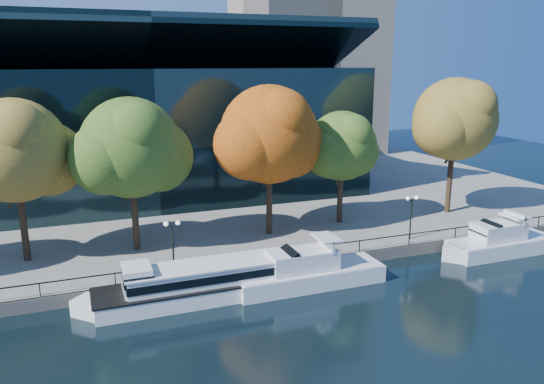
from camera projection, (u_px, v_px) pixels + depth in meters
name	position (u px, v px, depth m)	size (l,w,h in m)	color
ground	(261.00, 295.00, 38.91)	(160.00, 160.00, 0.00)	black
promenade	(171.00, 184.00, 71.81)	(90.00, 67.08, 1.00)	slate
railing	(247.00, 256.00, 41.39)	(88.20, 0.08, 0.99)	black
convention_building	(142.00, 131.00, 64.34)	(50.00, 24.57, 21.43)	black
tour_boat	(196.00, 282.00, 37.98)	(16.58, 3.70, 3.15)	white
cruiser_near	(303.00, 272.00, 40.32)	(12.88, 3.32, 3.73)	silver
cruiser_far	(497.00, 242.00, 46.99)	(11.28, 3.13, 3.68)	silver
tree_1	(17.00, 153.00, 40.95)	(10.14, 8.31, 13.08)	black
tree_2	(133.00, 150.00, 43.54)	(10.41, 8.54, 12.98)	black
tree_3	(271.00, 137.00, 47.61)	(11.12, 9.12, 13.78)	black
tree_4	(343.00, 147.00, 51.55)	(8.51, 6.98, 11.12)	black
tree_5	(456.00, 121.00, 54.57)	(10.67, 8.75, 14.19)	black
lamp_1	(172.00, 234.00, 40.13)	(1.26, 0.36, 4.03)	black
lamp_2	(412.00, 207.00, 47.52)	(1.26, 0.36, 4.03)	black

